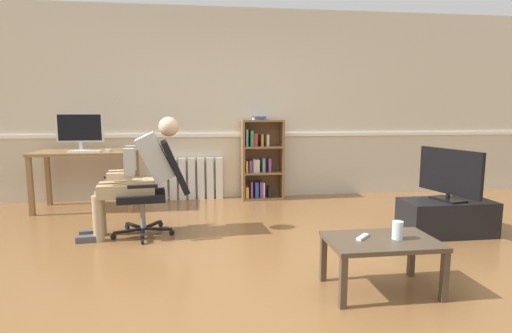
# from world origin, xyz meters

# --- Properties ---
(ground_plane) EXTENTS (18.00, 18.00, 0.00)m
(ground_plane) POSITION_xyz_m (0.00, 0.00, 0.00)
(ground_plane) COLOR brown
(back_wall) EXTENTS (12.00, 0.13, 2.70)m
(back_wall) POSITION_xyz_m (0.00, 2.65, 1.35)
(back_wall) COLOR beige
(back_wall) RESTS_ON ground_plane
(computer_desk) EXTENTS (1.25, 0.65, 0.76)m
(computer_desk) POSITION_xyz_m (-1.89, 2.15, 0.65)
(computer_desk) COLOR olive
(computer_desk) RESTS_ON ground_plane
(imac_monitor) EXTENTS (0.58, 0.14, 0.48)m
(imac_monitor) POSITION_xyz_m (-1.96, 2.23, 1.04)
(imac_monitor) COLOR silver
(imac_monitor) RESTS_ON computer_desk
(keyboard) EXTENTS (0.38, 0.12, 0.02)m
(keyboard) POSITION_xyz_m (-1.86, 2.01, 0.77)
(keyboard) COLOR white
(keyboard) RESTS_ON computer_desk
(computer_mouse) EXTENTS (0.06, 0.10, 0.03)m
(computer_mouse) POSITION_xyz_m (-1.58, 2.03, 0.77)
(computer_mouse) COLOR white
(computer_mouse) RESTS_ON computer_desk
(bookshelf) EXTENTS (0.59, 0.29, 1.19)m
(bookshelf) POSITION_xyz_m (0.42, 2.44, 0.56)
(bookshelf) COLOR brown
(bookshelf) RESTS_ON ground_plane
(radiator) EXTENTS (0.89, 0.08, 0.60)m
(radiator) POSITION_xyz_m (-0.56, 2.54, 0.30)
(radiator) COLOR white
(radiator) RESTS_ON ground_plane
(office_chair) EXTENTS (0.80, 0.63, 0.97)m
(office_chair) POSITION_xyz_m (-0.86, 0.93, 0.52)
(office_chair) COLOR black
(office_chair) RESTS_ON ground_plane
(person_seated) EXTENTS (1.02, 0.42, 1.21)m
(person_seated) POSITION_xyz_m (-1.04, 0.91, 0.65)
(person_seated) COLOR tan
(person_seated) RESTS_ON ground_plane
(tv_stand) EXTENTS (0.91, 0.44, 0.36)m
(tv_stand) POSITION_xyz_m (2.09, 0.51, 0.18)
(tv_stand) COLOR black
(tv_stand) RESTS_ON ground_plane
(tv_screen) EXTENTS (0.27, 0.76, 0.53)m
(tv_screen) POSITION_xyz_m (2.09, 0.52, 0.64)
(tv_screen) COLOR black
(tv_screen) RESTS_ON tv_stand
(coffee_table) EXTENTS (0.76, 0.49, 0.38)m
(coffee_table) POSITION_xyz_m (0.84, -0.64, 0.33)
(coffee_table) COLOR #4C3D2D
(coffee_table) RESTS_ON ground_plane
(drinking_glass) EXTENTS (0.08, 0.08, 0.13)m
(drinking_glass) POSITION_xyz_m (0.95, -0.65, 0.44)
(drinking_glass) COLOR silver
(drinking_glass) RESTS_ON coffee_table
(spare_remote) EXTENTS (0.13, 0.13, 0.02)m
(spare_remote) POSITION_xyz_m (0.72, -0.60, 0.39)
(spare_remote) COLOR white
(spare_remote) RESTS_ON coffee_table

